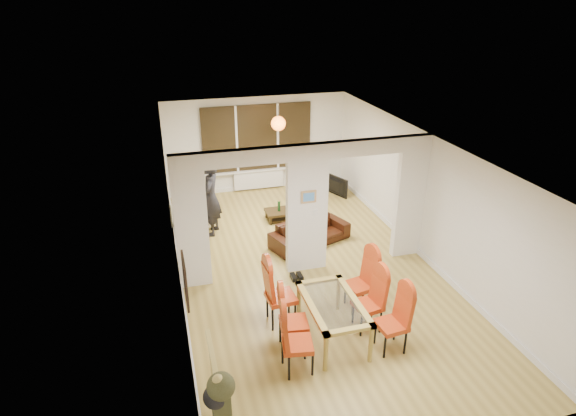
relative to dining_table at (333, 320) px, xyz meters
name	(u,v)px	position (x,y,z in m)	size (l,w,h in m)	color
floor	(306,267)	(0.24, 2.17, -0.34)	(5.00, 9.00, 0.01)	#AE9446
room_walls	(307,209)	(0.24, 2.17, 0.96)	(5.00, 9.00, 2.60)	silver
divider_wall	(307,209)	(0.24, 2.17, 0.96)	(5.00, 0.18, 2.60)	white
bay_window_blinds	(257,138)	(0.24, 6.61, 1.16)	(3.00, 0.08, 1.80)	black
radiator	(259,179)	(0.24, 6.57, -0.04)	(1.40, 0.08, 0.50)	white
pendant_light	(278,123)	(0.54, 5.47, 1.81)	(0.36, 0.36, 0.36)	orange
stair_newel	(215,381)	(-2.01, -1.03, 0.21)	(0.40, 1.20, 1.10)	tan
wall_poster	(185,281)	(-2.23, -0.23, 1.26)	(0.04, 0.52, 0.67)	gray
pillar_photo	(309,197)	(0.24, 2.07, 1.26)	(0.30, 0.03, 0.25)	#4C8CD8
dining_table	(333,320)	(0.00, 0.00, 0.00)	(0.82, 1.45, 0.68)	#A98E3E
dining_chair_la	(298,340)	(-0.75, -0.54, 0.20)	(0.43, 0.43, 1.09)	#B23712
dining_chair_lb	(294,319)	(-0.66, -0.06, 0.19)	(0.43, 0.43, 1.07)	#B23712
dining_chair_lc	(281,293)	(-0.69, 0.61, 0.24)	(0.46, 0.46, 1.16)	#B23712
dining_chair_ra	(392,321)	(0.77, -0.49, 0.19)	(0.42, 0.42, 1.06)	#B23712
dining_chair_rb	(368,301)	(0.63, 0.07, 0.18)	(0.42, 0.42, 1.05)	#B23712
dining_chair_rc	(359,282)	(0.72, 0.63, 0.20)	(0.43, 0.43, 1.08)	#B23712
sofa	(310,232)	(0.64, 3.15, -0.08)	(1.81, 0.71, 0.53)	black
armchair	(194,215)	(-1.76, 4.53, 0.02)	(0.79, 0.76, 0.71)	beige
person	(211,198)	(-1.36, 4.21, 0.55)	(0.42, 0.65, 1.77)	black
television	(333,186)	(2.11, 5.64, -0.07)	(0.12, 0.93, 0.53)	black
coffee_table	(287,214)	(0.50, 4.50, -0.22)	(1.07, 0.53, 0.25)	#312410
bottle	(279,206)	(0.29, 4.48, 0.04)	(0.07, 0.07, 0.27)	#143F19
bowl	(292,210)	(0.60, 4.41, -0.07)	(0.21, 0.21, 0.05)	#312410
shoes	(297,277)	(-0.06, 1.81, -0.29)	(0.22, 0.24, 0.09)	black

